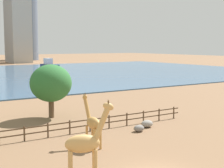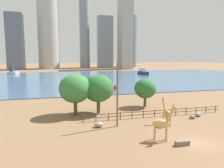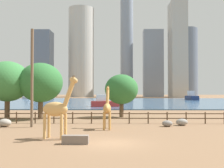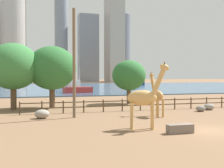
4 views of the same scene
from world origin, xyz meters
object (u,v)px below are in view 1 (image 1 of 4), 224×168
object	(u,v)px
boat_tug	(49,65)
giraffe_tall	(85,143)
giraffe_companion	(93,123)
tree_left_large	(51,83)
boulder_small	(147,124)
boulder_by_pole	(139,128)

from	to	relation	value
boat_tug	giraffe_tall	bearing A→B (deg)	-24.89
giraffe_companion	giraffe_tall	bearing A→B (deg)	147.88
tree_left_large	boat_tug	world-z (taller)	tree_left_large
boulder_small	boat_tug	size ratio (longest dim) A/B	0.15
giraffe_companion	boulder_by_pole	size ratio (longest dim) A/B	3.93
boulder_by_pole	boulder_small	distance (m)	1.94
boulder_small	tree_left_large	world-z (taller)	tree_left_large
boulder_by_pole	tree_left_large	distance (m)	11.81
boulder_small	giraffe_tall	bearing A→B (deg)	-143.32
boulder_small	giraffe_companion	bearing A→B (deg)	-159.54
tree_left_large	boat_tug	size ratio (longest dim) A/B	0.71
giraffe_companion	boat_tug	xyz separation A→B (m)	(30.23, 83.13, -0.56)
giraffe_tall	giraffe_companion	xyz separation A→B (m)	(3.62, 5.60, -0.28)
tree_left_large	boat_tug	xyz separation A→B (m)	(28.64, 70.83, -2.45)
giraffe_companion	boat_tug	size ratio (longest dim) A/B	0.50
giraffe_tall	tree_left_large	xyz separation A→B (m)	(5.22, 17.90, 1.61)
giraffe_tall	giraffe_companion	size ratio (longest dim) A/B	1.15
tree_left_large	boulder_by_pole	bearing A→B (deg)	-66.42
boulder_by_pole	giraffe_tall	bearing A→B (deg)	-142.06
boat_tug	tree_left_large	bearing A→B (deg)	-26.02
boat_tug	giraffe_companion	bearing A→B (deg)	-23.99
boulder_small	boulder_by_pole	bearing A→B (deg)	-151.36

